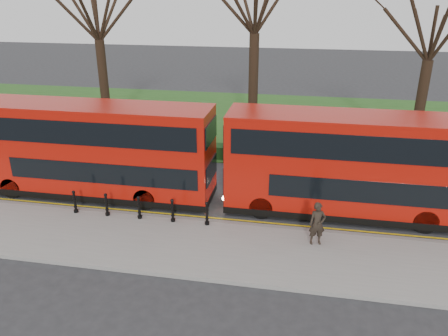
% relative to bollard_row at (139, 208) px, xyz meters
% --- Properties ---
extents(ground, '(120.00, 120.00, 0.00)m').
position_rel_bollard_row_xyz_m(ground, '(1.47, 1.35, -0.65)').
color(ground, '#28282B').
rests_on(ground, ground).
extents(pavement, '(60.00, 4.00, 0.15)m').
position_rel_bollard_row_xyz_m(pavement, '(1.47, -1.65, -0.57)').
color(pavement, gray).
rests_on(pavement, ground).
extents(kerb, '(60.00, 0.25, 0.16)m').
position_rel_bollard_row_xyz_m(kerb, '(1.47, 0.35, -0.57)').
color(kerb, slate).
rests_on(kerb, ground).
extents(grass_verge, '(60.00, 18.00, 0.06)m').
position_rel_bollard_row_xyz_m(grass_verge, '(1.47, 16.35, -0.62)').
color(grass_verge, '#24501A').
rests_on(grass_verge, ground).
extents(hedge, '(60.00, 0.90, 0.80)m').
position_rel_bollard_row_xyz_m(hedge, '(1.47, 8.15, -0.25)').
color(hedge, black).
rests_on(hedge, ground).
extents(yellow_line_outer, '(60.00, 0.10, 0.01)m').
position_rel_bollard_row_xyz_m(yellow_line_outer, '(1.47, 0.65, -0.64)').
color(yellow_line_outer, yellow).
rests_on(yellow_line_outer, ground).
extents(yellow_line_inner, '(60.00, 0.10, 0.01)m').
position_rel_bollard_row_xyz_m(yellow_line_inner, '(1.47, 0.85, -0.64)').
color(yellow_line_inner, yellow).
rests_on(yellow_line_inner, ground).
extents(tree_left, '(7.37, 7.37, 11.52)m').
position_rel_bollard_row_xyz_m(tree_left, '(-6.53, 11.35, 7.72)').
color(tree_left, black).
rests_on(tree_left, ground).
extents(tree_right, '(6.49, 6.49, 10.14)m').
position_rel_bollard_row_xyz_m(tree_right, '(13.47, 11.35, 6.71)').
color(tree_right, black).
rests_on(tree_right, ground).
extents(bollard_row, '(6.11, 0.15, 1.00)m').
position_rel_bollard_row_xyz_m(bollard_row, '(0.00, 0.00, 0.00)').
color(bollard_row, black).
rests_on(bollard_row, pavement).
extents(bus_lead, '(11.24, 2.58, 4.47)m').
position_rel_bollard_row_xyz_m(bus_lead, '(-2.92, 2.24, 1.60)').
color(bus_lead, '#A91208').
rests_on(bus_lead, ground).
extents(bus_rear, '(11.33, 2.60, 4.51)m').
position_rel_bollard_row_xyz_m(bus_rear, '(9.11, 2.39, 1.62)').
color(bus_rear, '#A91208').
rests_on(bus_rear, ground).
extents(pedestrian, '(0.72, 0.56, 1.74)m').
position_rel_bollard_row_xyz_m(pedestrian, '(7.47, -0.68, 0.37)').
color(pedestrian, black).
rests_on(pedestrian, pavement).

